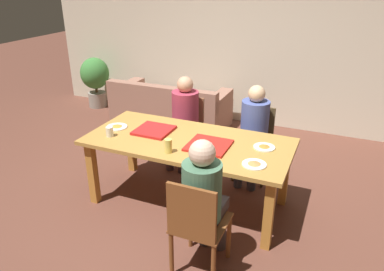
% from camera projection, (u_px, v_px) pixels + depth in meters
% --- Properties ---
extents(ground_plane, '(20.00, 20.00, 0.00)m').
position_uv_depth(ground_plane, '(188.00, 202.00, 4.08)').
color(ground_plane, brown).
extents(back_wall, '(7.42, 0.12, 2.70)m').
position_uv_depth(back_wall, '(256.00, 40.00, 5.75)').
color(back_wall, beige).
rests_on(back_wall, ground).
extents(dining_table, '(2.10, 0.98, 0.76)m').
position_uv_depth(dining_table, '(188.00, 148.00, 3.81)').
color(dining_table, '#B7843C').
rests_on(dining_table, ground).
extents(chair_0, '(0.39, 0.38, 0.85)m').
position_uv_depth(chair_0, '(188.00, 126.00, 4.85)').
color(chair_0, brown).
rests_on(chair_0, ground).
extents(person_0, '(0.34, 0.52, 1.16)m').
position_uv_depth(person_0, '(183.00, 114.00, 4.65)').
color(person_0, '#41313C').
rests_on(person_0, ground).
extents(chair_1, '(0.41, 0.43, 0.86)m').
position_uv_depth(chair_1, '(255.00, 139.00, 4.46)').
color(chair_1, brown).
rests_on(chair_1, ground).
extents(person_1, '(0.32, 0.50, 1.17)m').
position_uv_depth(person_1, '(253.00, 127.00, 4.26)').
color(person_1, '#3C3D4C').
rests_on(person_1, ground).
extents(chair_2, '(0.42, 0.45, 0.91)m').
position_uv_depth(chair_2, '(197.00, 224.00, 2.91)').
color(chair_2, brown).
rests_on(chair_2, ground).
extents(person_2, '(0.32, 0.49, 1.19)m').
position_uv_depth(person_2, '(204.00, 194.00, 2.96)').
color(person_2, '#443A3B').
rests_on(person_2, ground).
extents(pizza_box_0, '(0.37, 0.37, 0.03)m').
position_uv_depth(pizza_box_0, '(154.00, 130.00, 3.97)').
color(pizza_box_0, red).
rests_on(pizza_box_0, dining_table).
extents(pizza_box_1, '(0.40, 0.40, 0.02)m').
position_uv_depth(pizza_box_1, '(209.00, 145.00, 3.63)').
color(pizza_box_1, red).
rests_on(pizza_box_1, dining_table).
extents(plate_0, '(0.22, 0.22, 0.03)m').
position_uv_depth(plate_0, '(254.00, 164.00, 3.28)').
color(plate_0, white).
rests_on(plate_0, dining_table).
extents(plate_1, '(0.21, 0.21, 0.03)m').
position_uv_depth(plate_1, '(264.00, 147.00, 3.60)').
color(plate_1, white).
rests_on(plate_1, dining_table).
extents(plate_2, '(0.23, 0.23, 0.03)m').
position_uv_depth(plate_2, '(117.00, 127.00, 4.07)').
color(plate_2, white).
rests_on(plate_2, dining_table).
extents(drinking_glass_0, '(0.08, 0.08, 0.12)m').
position_uv_depth(drinking_glass_0, '(201.00, 157.00, 3.30)').
color(drinking_glass_0, '#DAC064').
rests_on(drinking_glass_0, dining_table).
extents(drinking_glass_1, '(0.08, 0.08, 0.10)m').
position_uv_depth(drinking_glass_1, '(110.00, 132.00, 3.84)').
color(drinking_glass_1, silver).
rests_on(drinking_glass_1, dining_table).
extents(drinking_glass_2, '(0.07, 0.07, 0.14)m').
position_uv_depth(drinking_glass_2, '(168.00, 146.00, 3.48)').
color(drinking_glass_2, '#E1CB60').
rests_on(drinking_glass_2, dining_table).
extents(couch, '(1.84, 0.88, 0.75)m').
position_uv_depth(couch, '(170.00, 109.00, 6.01)').
color(couch, '#996B58').
rests_on(couch, ground).
extents(potted_plant, '(0.52, 0.52, 0.92)m').
position_uv_depth(potted_plant, '(95.00, 78.00, 6.75)').
color(potted_plant, gray).
rests_on(potted_plant, ground).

